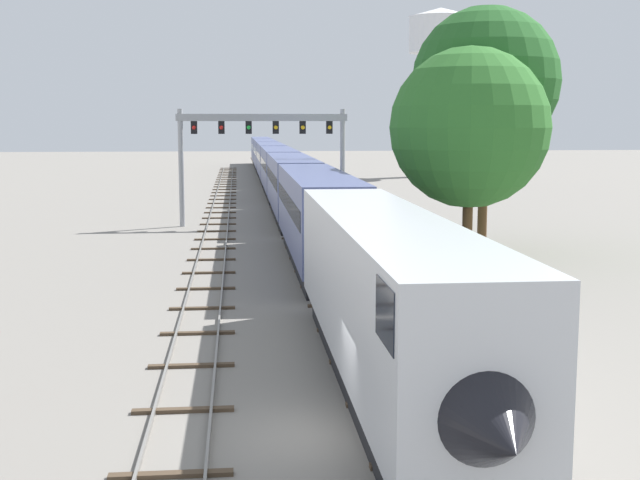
{
  "coord_description": "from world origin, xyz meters",
  "views": [
    {
      "loc": [
        -2.03,
        -18.98,
        7.35
      ],
      "look_at": [
        1.0,
        12.0,
        3.0
      ],
      "focal_mm": 47.32,
      "sensor_mm": 36.0,
      "label": 1
    }
  ],
  "objects_px": {
    "passenger_train": "(278,171)",
    "signal_gantry": "(262,140)",
    "trackside_tree_left": "(486,81)",
    "water_tower": "(440,48)",
    "trackside_tree_mid": "(470,128)"
  },
  "relations": [
    {
      "from": "trackside_tree_left",
      "to": "trackside_tree_mid",
      "type": "relative_size",
      "value": 1.23
    },
    {
      "from": "water_tower",
      "to": "trackside_tree_mid",
      "type": "bearing_deg",
      "value": -102.21
    },
    {
      "from": "passenger_train",
      "to": "trackside_tree_left",
      "type": "relative_size",
      "value": 10.15
    },
    {
      "from": "passenger_train",
      "to": "trackside_tree_mid",
      "type": "bearing_deg",
      "value": -77.79
    },
    {
      "from": "trackside_tree_mid",
      "to": "passenger_train",
      "type": "bearing_deg",
      "value": 102.21
    },
    {
      "from": "signal_gantry",
      "to": "trackside_tree_mid",
      "type": "relative_size",
      "value": 1.06
    },
    {
      "from": "passenger_train",
      "to": "signal_gantry",
      "type": "relative_size",
      "value": 11.76
    },
    {
      "from": "trackside_tree_left",
      "to": "trackside_tree_mid",
      "type": "distance_m",
      "value": 4.82
    },
    {
      "from": "passenger_train",
      "to": "water_tower",
      "type": "xyz_separation_m",
      "value": [
        23.54,
        30.64,
        14.75
      ]
    },
    {
      "from": "passenger_train",
      "to": "signal_gantry",
      "type": "xyz_separation_m",
      "value": [
        -2.25,
        -23.57,
        3.5
      ]
    },
    {
      "from": "passenger_train",
      "to": "water_tower",
      "type": "height_order",
      "value": "water_tower"
    },
    {
      "from": "signal_gantry",
      "to": "trackside_tree_left",
      "type": "relative_size",
      "value": 0.86
    },
    {
      "from": "signal_gantry",
      "to": "trackside_tree_mid",
      "type": "height_order",
      "value": "trackside_tree_mid"
    },
    {
      "from": "passenger_train",
      "to": "trackside_tree_left",
      "type": "height_order",
      "value": "trackside_tree_left"
    },
    {
      "from": "passenger_train",
      "to": "trackside_tree_left",
      "type": "xyz_separation_m",
      "value": [
        10.35,
        -35.54,
        7.1
      ]
    }
  ]
}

